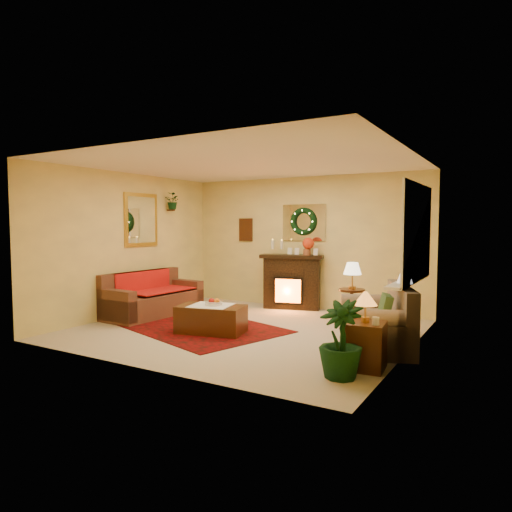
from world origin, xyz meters
The scene contains 31 objects.
floor centered at (0.00, 0.00, 0.00)m, with size 5.00×5.00×0.00m, color beige.
ceiling centered at (0.00, 0.00, 2.60)m, with size 5.00×5.00×0.00m, color white.
wall_back centered at (0.00, 2.25, 1.30)m, with size 5.00×5.00×0.00m, color #EFD88C.
wall_front centered at (0.00, -2.25, 1.30)m, with size 5.00×5.00×0.00m, color #EFD88C.
wall_left centered at (-2.50, 0.00, 1.30)m, with size 4.50×4.50×0.00m, color #EFD88C.
wall_right centered at (2.50, 0.00, 1.30)m, with size 4.50×4.50×0.00m, color #EFD88C.
area_rug centered at (-0.65, -0.25, 0.01)m, with size 2.47×1.85×0.01m, color #4B1011.
sofa centered at (-2.04, 0.13, 0.43)m, with size 0.82×1.86×0.80m, color #47271E.
red_throw centered at (-2.06, 0.26, 0.46)m, with size 0.80×1.31×0.02m, color #AE0500.
fireplace centered at (-0.15, 2.03, 0.55)m, with size 1.09×0.35×1.00m, color black.
poinsettia centered at (0.20, 2.01, 1.30)m, with size 0.22×0.22×0.22m, color red.
mantel_candle_a centered at (-0.59, 2.03, 1.26)m, with size 0.06×0.06×0.19m, color white.
mantel_candle_b centered at (-0.37, 2.00, 1.26)m, with size 0.06×0.06×0.17m, color silver.
mantel_mirror centered at (0.00, 2.23, 1.70)m, with size 0.92×0.02×0.72m, color white.
wreath centered at (0.00, 2.19, 1.72)m, with size 0.55×0.55×0.11m, color #194719.
wall_art centered at (-1.35, 2.23, 1.55)m, with size 0.32×0.03×0.48m, color #381E11.
gold_mirror centered at (-2.48, 0.30, 1.75)m, with size 0.03×0.84×1.00m, color gold.
hanging_plant centered at (-2.34, 1.05, 1.97)m, with size 0.33×0.28×0.36m, color #194719.
loveseat centered at (2.06, 0.04, 0.42)m, with size 0.85×1.46×0.85m, color #9D9481.
window_frame centered at (2.48, 0.55, 1.55)m, with size 0.03×1.86×1.36m, color white.
window_glass centered at (2.47, 0.55, 1.55)m, with size 0.02×1.70×1.22m, color black.
window_sill centered at (2.38, 0.55, 0.87)m, with size 0.22×1.86×0.04m, color white.
mini_tree centered at (2.42, 0.13, 1.04)m, with size 0.21×0.21×0.32m, color white.
sill_plant centered at (2.35, 1.21, 1.08)m, with size 0.25×0.20×0.46m, color black.
side_table_round centered at (1.29, 1.36, 0.33)m, with size 0.44×0.44×0.57m, color #523021.
lamp_cream centered at (1.30, 1.34, 0.88)m, with size 0.30×0.30×0.46m, color beige.
end_table_square centered at (2.22, -0.96, 0.27)m, with size 0.44×0.44×0.54m, color black.
lamp_tiffany centered at (2.21, -0.94, 0.74)m, with size 0.27×0.27×0.40m, color #FFA62B.
coffee_table centered at (-0.33, -0.45, 0.21)m, with size 1.01×0.55×0.42m, color black.
fruit_bowl centered at (-0.30, -0.42, 0.45)m, with size 0.26×0.26×0.06m, color silver.
floor_palm centered at (2.09, -1.41, 0.45)m, with size 1.42×1.42×2.54m, color #1A6222.
Camera 1 is at (3.74, -6.05, 1.67)m, focal length 32.00 mm.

